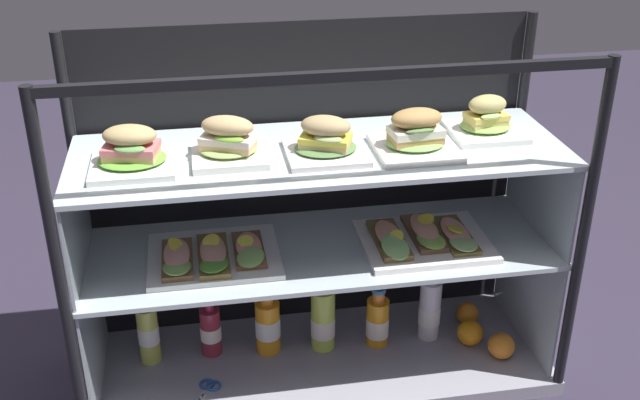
{
  "coord_description": "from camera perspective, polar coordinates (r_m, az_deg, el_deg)",
  "views": [
    {
      "loc": [
        -0.31,
        -1.76,
        1.44
      ],
      "look_at": [
        0.0,
        0.0,
        0.55
      ],
      "focal_mm": 43.14,
      "sensor_mm": 36.0,
      "label": 1
    }
  ],
  "objects": [
    {
      "name": "kitchen_scissors",
      "position": [
        2.17,
        -8.45,
        -13.8
      ],
      "size": [
        0.14,
        0.18,
        0.01
      ],
      "color": "silver",
      "rests_on": "case_base_deck"
    },
    {
      "name": "ground_plane",
      "position": [
        2.3,
        0.0,
        -12.56
      ],
      "size": [
        6.0,
        6.0,
        0.02
      ],
      "primitive_type": "cube",
      "color": "#2E2839",
      "rests_on": "ground"
    },
    {
      "name": "riser_lower_tier",
      "position": [
        2.16,
        0.0,
        -7.83
      ],
      "size": [
        1.24,
        0.41,
        0.35
      ],
      "color": "silver",
      "rests_on": "case_base_deck"
    },
    {
      "name": "plated_roll_sandwich_left_of_center",
      "position": [
        1.93,
        7.11,
        4.73
      ],
      "size": [
        0.2,
        0.2,
        0.11
      ],
      "color": "white",
      "rests_on": "shelf_upper_glass"
    },
    {
      "name": "juice_bottle_front_middle",
      "position": [
        2.25,
        -3.9,
        -9.2
      ],
      "size": [
        0.07,
        0.07,
        0.21
      ],
      "color": "orange",
      "rests_on": "case_base_deck"
    },
    {
      "name": "plated_roll_sandwich_near_left_corner",
      "position": [
        1.88,
        -13.81,
        3.45
      ],
      "size": [
        0.2,
        0.2,
        0.11
      ],
      "color": "white",
      "rests_on": "shelf_upper_glass"
    },
    {
      "name": "juice_bottle_front_second",
      "position": [
        2.25,
        0.22,
        -8.8
      ],
      "size": [
        0.07,
        0.07,
        0.25
      ],
      "color": "#BCDA4E",
      "rests_on": "case_base_deck"
    },
    {
      "name": "case_base_deck",
      "position": [
        2.28,
        0.0,
        -11.94
      ],
      "size": [
        1.29,
        0.47,
        0.04
      ],
      "primitive_type": "cube",
      "color": "#9B99A5",
      "rests_on": "ground"
    },
    {
      "name": "plated_roll_sandwich_far_left",
      "position": [
        1.9,
        0.42,
        4.37
      ],
      "size": [
        0.2,
        0.2,
        0.1
      ],
      "color": "white",
      "rests_on": "shelf_upper_glass"
    },
    {
      "name": "open_sandwich_tray_center",
      "position": [
        2.08,
        7.69,
        -2.86
      ],
      "size": [
        0.34,
        0.27,
        0.06
      ],
      "color": "white",
      "rests_on": "shelf_lower_glass"
    },
    {
      "name": "riser_upper_tier",
      "position": [
        2.0,
        0.0,
        -0.17
      ],
      "size": [
        1.24,
        0.41,
        0.27
      ],
      "color": "silver",
      "rests_on": "shelf_lower_glass"
    },
    {
      "name": "orange_fruit_near_left_post",
      "position": [
        2.42,
        10.88,
        -8.26
      ],
      "size": [
        0.07,
        0.07,
        0.07
      ],
      "primitive_type": "sphere",
      "color": "orange",
      "rests_on": "case_base_deck"
    },
    {
      "name": "open_sandwich_tray_mid_right",
      "position": [
        2.01,
        -8.0,
        -4.1
      ],
      "size": [
        0.34,
        0.29,
        0.07
      ],
      "color": "white",
      "rests_on": "shelf_lower_glass"
    },
    {
      "name": "plated_roll_sandwich_mid_left",
      "position": [
        2.07,
        12.2,
        5.73
      ],
      "size": [
        0.19,
        0.19,
        0.11
      ],
      "color": "white",
      "rests_on": "shelf_upper_glass"
    },
    {
      "name": "shelf_lower_glass",
      "position": [
        2.07,
        0.0,
        -3.64
      ],
      "size": [
        1.25,
        0.42,
        0.01
      ],
      "primitive_type": "cube",
      "color": "silver",
      "rests_on": "riser_lower_tier"
    },
    {
      "name": "juice_bottle_back_left",
      "position": [
        2.31,
        8.15,
        -7.92
      ],
      "size": [
        0.06,
        0.06,
        0.25
      ],
      "color": "silver",
      "rests_on": "case_base_deck"
    },
    {
      "name": "orange_fruit_beside_bottles",
      "position": [
        2.34,
        11.07,
        -9.63
      ],
      "size": [
        0.08,
        0.08,
        0.08
      ],
      "primitive_type": "sphere",
      "color": "orange",
      "rests_on": "case_base_deck"
    },
    {
      "name": "juice_bottle_front_right_end",
      "position": [
        2.25,
        -12.61,
        -9.59
      ],
      "size": [
        0.06,
        0.06,
        0.23
      ],
      "color": "#C1CA54",
      "rests_on": "case_base_deck"
    },
    {
      "name": "juice_bottle_tucked_behind",
      "position": [
        2.28,
        4.28,
        -8.96
      ],
      "size": [
        0.07,
        0.07,
        0.19
      ],
      "color": "orange",
      "rests_on": "case_base_deck"
    },
    {
      "name": "juice_bottle_front_fourth",
      "position": [
        2.26,
        -8.12,
        -9.5
      ],
      "size": [
        0.06,
        0.06,
        0.2
      ],
      "color": "maroon",
      "rests_on": "case_base_deck"
    },
    {
      "name": "shelf_upper_glass",
      "position": [
        1.94,
        0.0,
        3.54
      ],
      "size": [
        1.25,
        0.42,
        0.01
      ],
      "primitive_type": "cube",
      "color": "silver",
      "rests_on": "riser_upper_tier"
    },
    {
      "name": "case_frame",
      "position": [
        2.14,
        -0.7,
        1.1
      ],
      "size": [
        1.29,
        0.47,
        0.97
      ],
      "color": "black",
      "rests_on": "ground"
    },
    {
      "name": "plated_roll_sandwich_right_of_center",
      "position": [
        1.89,
        -6.81,
        4.21
      ],
      "size": [
        0.18,
        0.18,
        0.11
      ],
      "color": "white",
      "rests_on": "shelf_upper_glass"
    },
    {
      "name": "orange_fruit_rolled_forward",
      "position": [
        2.3,
        13.3,
        -10.48
      ],
      "size": [
        0.08,
        0.08,
        0.08
      ],
      "primitive_type": "sphere",
      "color": "orange",
      "rests_on": "case_base_deck"
    }
  ]
}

